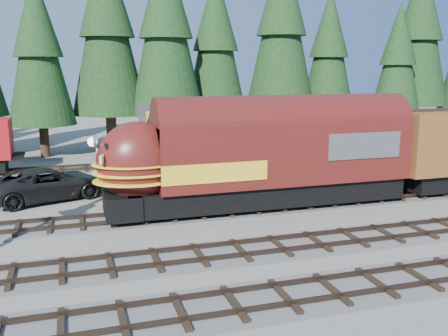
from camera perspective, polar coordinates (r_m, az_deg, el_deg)
name	(u,v)px	position (r m, az deg, el deg)	size (l,w,h in m)	color
ground	(309,229)	(24.69, 9.68, -6.92)	(120.00, 120.00, 0.00)	#6B665B
track_siding	(426,193)	(33.28, 22.05, -2.70)	(68.00, 3.20, 0.33)	#4C4947
track_spur	(83,169)	(39.58, -15.81, -0.13)	(32.00, 3.20, 0.33)	#4C4947
depot	(239,139)	(33.47, 1.71, 3.29)	(12.80, 7.00, 5.30)	yellow
conifer_backdrop	(238,36)	(48.61, 1.56, 14.87)	(80.11, 23.94, 17.31)	black
locomotive	(252,161)	(26.98, 3.25, 0.83)	(17.48, 3.47, 4.75)	black
pickup_truck_a	(49,184)	(31.21, -19.42, -1.73)	(3.15, 6.82, 1.90)	black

